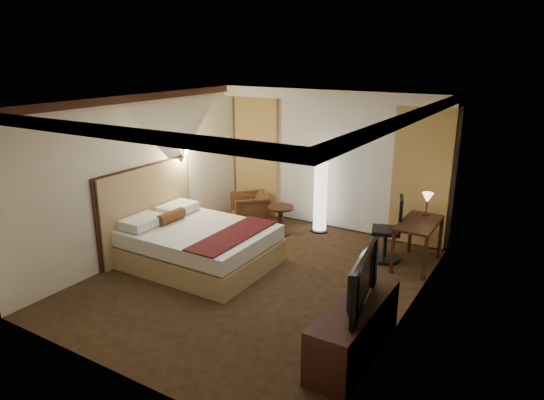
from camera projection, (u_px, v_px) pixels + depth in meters
The scene contains 21 objects.
floor at pixel (259, 277), 7.49m from camera, with size 4.50×5.50×0.01m, color black.
ceiling at pixel (257, 100), 6.69m from camera, with size 4.50×5.50×0.01m, color white.
back_wall at pixel (335, 159), 9.34m from camera, with size 4.50×0.02×2.70m, color beige.
left_wall at pixel (146, 175), 8.20m from camera, with size 0.02×5.50×2.70m, color beige.
right_wall at pixel (411, 220), 5.98m from camera, with size 0.02×5.50×2.70m, color beige.
crown_molding at pixel (257, 105), 6.71m from camera, with size 4.50×5.50×0.12m, color black, non-canonical shape.
soffit at pixel (332, 94), 8.77m from camera, with size 4.50×0.50×0.20m, color white.
curtain_sheer at pixel (333, 165), 9.31m from camera, with size 2.48×0.04×2.45m, color silver.
curtain_left_drape at pixel (257, 156), 10.10m from camera, with size 1.00×0.14×2.45m, color tan.
curtain_right_drape at pixel (421, 177), 8.42m from camera, with size 1.00×0.14×2.45m, color tan.
wall_sconce at pixel (184, 152), 8.69m from camera, with size 0.24×0.24×0.24m, color white, non-canonical shape.
bed at pixel (200, 246), 7.86m from camera, with size 2.22×1.74×0.65m, color white, non-canonical shape.
headboard at pixel (148, 210), 8.29m from camera, with size 0.12×2.04×1.50m, color tan, non-canonical shape.
armchair at pixel (250, 208), 9.66m from camera, with size 0.69×0.65×0.71m, color #4B2C16.
side_table at pixel (281, 220), 9.19m from camera, with size 0.50×0.50×0.55m, color black, non-canonical shape.
floor_lamp at pixel (321, 191), 9.19m from camera, with size 0.34×0.34×1.62m, color white, non-canonical shape.
desk at pixel (417, 244), 7.82m from camera, with size 0.55×1.08×0.75m, color black, non-canonical shape.
desk_lamp at pixel (427, 205), 7.98m from camera, with size 0.18×0.18×0.34m, color #FFD899, non-canonical shape.
office_chair at pixel (386, 228), 7.98m from camera, with size 0.54×0.54×1.11m, color black, non-canonical shape.
dresser at pixel (354, 329), 5.51m from camera, with size 0.50×1.66×0.64m, color black, non-canonical shape.
television at pixel (355, 277), 5.33m from camera, with size 1.15×0.66×0.15m, color black.
Camera 1 is at (3.70, -5.72, 3.35)m, focal length 32.00 mm.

